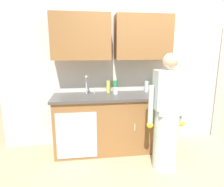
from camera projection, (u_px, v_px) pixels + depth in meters
name	position (u px, v px, depth m)	size (l,w,h in m)	color
ground_plane	(159.00, 169.00, 2.82)	(9.00, 9.00, 0.00)	tan
kitchen_wall_with_uppers	(135.00, 60.00, 3.44)	(4.80, 0.44, 2.70)	beige
counter_cabinet	(113.00, 124.00, 3.32)	(1.90, 0.62, 0.90)	brown
countertop	(114.00, 96.00, 3.22)	(1.96, 0.66, 0.04)	#474442
sink	(89.00, 97.00, 3.18)	(0.50, 0.36, 0.35)	#B7BABF
person_at_sink	(167.00, 122.00, 2.73)	(0.55, 0.34, 1.62)	white
bottle_water_tall	(154.00, 85.00, 3.49)	(0.06, 0.06, 0.24)	#2D8C4C
bottle_dish_liquid	(115.00, 86.00, 3.43)	(0.08, 0.08, 0.20)	#2D8C4C
bottle_cleaner_spray	(146.00, 87.00, 3.43)	(0.07, 0.07, 0.19)	silver
bottle_soap	(108.00, 87.00, 3.38)	(0.06, 0.06, 0.21)	#D8D14C
cup_by_sink	(115.00, 91.00, 3.29)	(0.08, 0.08, 0.11)	white
knife_on_counter	(165.00, 96.00, 3.13)	(0.24, 0.02, 0.01)	silver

